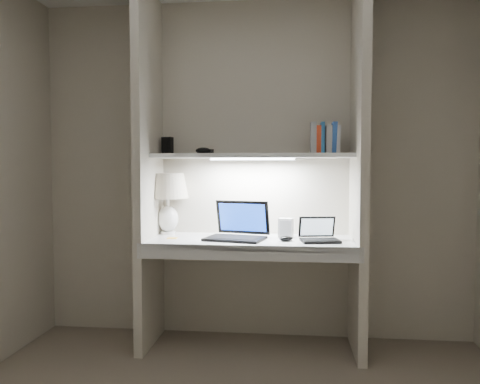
# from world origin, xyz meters

# --- Properties ---
(back_wall) EXTENTS (3.20, 0.01, 2.50)m
(back_wall) POSITION_xyz_m (0.00, 1.50, 1.25)
(back_wall) COLOR beige
(back_wall) RESTS_ON floor
(alcove_panel_left) EXTENTS (0.06, 0.55, 2.50)m
(alcove_panel_left) POSITION_xyz_m (-0.73, 1.23, 1.25)
(alcove_panel_left) COLOR beige
(alcove_panel_left) RESTS_ON floor
(alcove_panel_right) EXTENTS (0.06, 0.55, 2.50)m
(alcove_panel_right) POSITION_xyz_m (0.73, 1.23, 1.25)
(alcove_panel_right) COLOR beige
(alcove_panel_right) RESTS_ON floor
(desk) EXTENTS (1.40, 0.55, 0.04)m
(desk) POSITION_xyz_m (0.00, 1.23, 0.75)
(desk) COLOR white
(desk) RESTS_ON alcove_panel_left
(desk_apron) EXTENTS (1.46, 0.03, 0.10)m
(desk_apron) POSITION_xyz_m (0.00, 0.96, 0.72)
(desk_apron) COLOR silver
(desk_apron) RESTS_ON desk
(shelf) EXTENTS (1.40, 0.36, 0.03)m
(shelf) POSITION_xyz_m (0.00, 1.32, 1.35)
(shelf) COLOR silver
(shelf) RESTS_ON back_wall
(strip_light) EXTENTS (0.60, 0.04, 0.02)m
(strip_light) POSITION_xyz_m (0.00, 1.32, 1.33)
(strip_light) COLOR white
(strip_light) RESTS_ON shelf
(table_lamp) EXTENTS (0.31, 0.31, 0.46)m
(table_lamp) POSITION_xyz_m (-0.64, 1.40, 1.08)
(table_lamp) COLOR white
(table_lamp) RESTS_ON desk
(laptop_main) EXTENTS (0.45, 0.41, 0.26)m
(laptop_main) POSITION_xyz_m (-0.09, 1.23, 0.83)
(laptop_main) COLOR black
(laptop_main) RESTS_ON desk
(laptop_netbook) EXTENTS (0.28, 0.26, 0.16)m
(laptop_netbook) POSITION_xyz_m (0.46, 1.17, 0.81)
(laptop_netbook) COLOR black
(laptop_netbook) RESTS_ON desk
(speaker) EXTENTS (0.11, 0.09, 0.14)m
(speaker) POSITION_xyz_m (0.24, 1.33, 0.84)
(speaker) COLOR silver
(speaker) RESTS_ON desk
(mouse) EXTENTS (0.12, 0.10, 0.04)m
(mouse) POSITION_xyz_m (0.24, 1.15, 0.79)
(mouse) COLOR black
(mouse) RESTS_ON desk
(cable_coil) EXTENTS (0.12, 0.12, 0.01)m
(cable_coil) POSITION_xyz_m (0.01, 1.17, 0.78)
(cable_coil) COLOR black
(cable_coil) RESTS_ON desk
(sticky_note) EXTENTS (0.08, 0.08, 0.00)m
(sticky_note) POSITION_xyz_m (-0.56, 1.19, 0.77)
(sticky_note) COLOR gold
(sticky_note) RESTS_ON desk
(book_row) EXTENTS (0.21, 0.14, 0.22)m
(book_row) POSITION_xyz_m (0.51, 1.34, 1.47)
(book_row) COLOR silver
(book_row) RESTS_ON shelf
(shelf_box) EXTENTS (0.08, 0.07, 0.13)m
(shelf_box) POSITION_xyz_m (-0.64, 1.40, 1.43)
(shelf_box) COLOR black
(shelf_box) RESTS_ON shelf
(shelf_gadget) EXTENTS (0.12, 0.09, 0.05)m
(shelf_gadget) POSITION_xyz_m (-0.37, 1.39, 1.39)
(shelf_gadget) COLOR black
(shelf_gadget) RESTS_ON shelf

